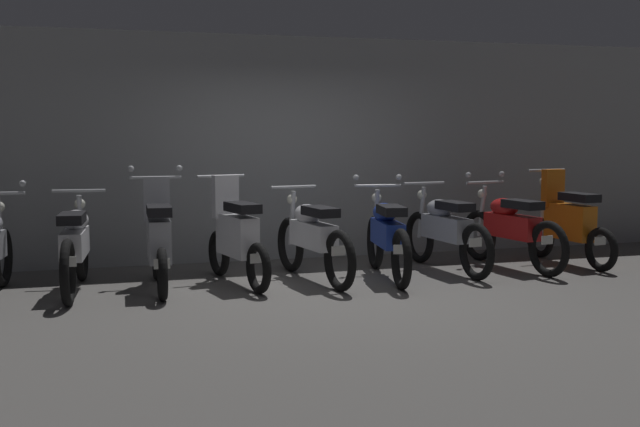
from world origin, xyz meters
The scene contains 10 objects.
ground_plane centered at (0.00, 0.00, 0.00)m, with size 80.00×80.00×0.00m, color #565451.
back_wall centered at (0.00, 2.36, 1.43)m, with size 16.00×0.30×2.87m, color gray.
motorbike_slot_1 centered at (-2.53, 0.77, 0.49)m, with size 0.56×1.95×1.03m.
motorbike_slot_2 centered at (-1.69, 0.69, 0.53)m, with size 0.59×1.68×1.29m.
motorbike_slot_3 centered at (-0.85, 0.75, 0.52)m, with size 0.57×1.67×1.18m.
motorbike_slot_4 centered at (0.00, 0.68, 0.49)m, with size 0.56×1.94×1.03m.
motorbike_slot_5 centered at (0.85, 0.59, 0.49)m, with size 0.58×1.94×1.15m.
motorbike_slot_6 centered at (1.69, 0.83, 0.49)m, with size 0.56×1.95×1.03m.
motorbike_slot_7 centered at (2.53, 0.78, 0.49)m, with size 0.58×1.94×1.15m.
motorbike_slot_8 centered at (3.37, 0.85, 0.52)m, with size 0.56×1.68×1.18m.
Camera 1 is at (-2.45, -7.78, 1.68)m, focal length 44.91 mm.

